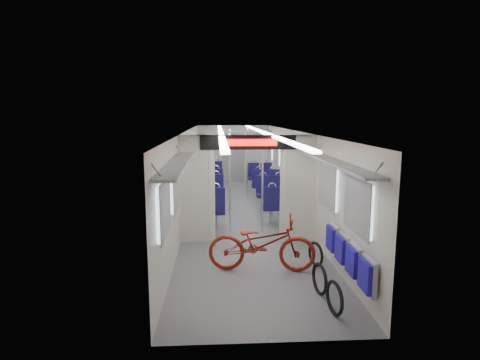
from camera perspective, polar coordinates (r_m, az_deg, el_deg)
The scene contains 14 objects.
carriage at distance 10.25m, azimuth 0.36°, elevation 2.44°, with size 12.00×12.02×2.31m.
bicycle at distance 7.10m, azimuth 3.10°, elevation -9.01°, with size 0.65×1.88×0.99m, color maroon.
flip_bench at distance 6.51m, azimuth 15.05°, elevation -10.23°, with size 0.12×2.08×0.49m.
bike_hoop_a at distance 5.86m, azimuth 13.28°, elevation -16.24°, with size 0.49×0.49×0.05m, color black.
bike_hoop_b at distance 6.41m, azimuth 11.24°, elevation -13.81°, with size 0.50×0.50×0.05m, color black.
bike_hoop_c at distance 7.51m, azimuth 10.70°, elevation -10.48°, with size 0.46×0.46×0.05m, color black.
seat_bay_near_left at distance 10.61m, azimuth -4.77°, elevation -2.51°, with size 0.94×2.19×1.14m.
seat_bay_near_right at distance 10.95m, azimuth 5.10°, elevation -2.31°, with size 0.89×1.97×1.07m.
seat_bay_far_left at distance 13.94m, azimuth -4.42°, elevation 0.30°, with size 0.93×2.18×1.13m.
seat_bay_far_right at distance 14.04m, azimuth 3.24°, elevation 0.27°, with size 0.89×1.98×1.07m.
stanchion_near_left at distance 9.18m, azimuth -1.45°, elevation -0.59°, with size 0.04×0.04×2.30m, color silver.
stanchion_near_right at distance 9.14m, azimuth 3.20°, elevation -0.64°, with size 0.04×0.04×2.30m, color silver.
stanchion_far_left at distance 12.14m, azimuth -1.38°, elevation 1.83°, with size 0.04×0.04×2.30m, color silver.
stanchion_far_right at distance 12.60m, azimuth 1.04°, elevation 2.10°, with size 0.04×0.04×2.30m, color silver.
Camera 1 is at (-0.64, -10.43, 2.72)m, focal length 30.00 mm.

